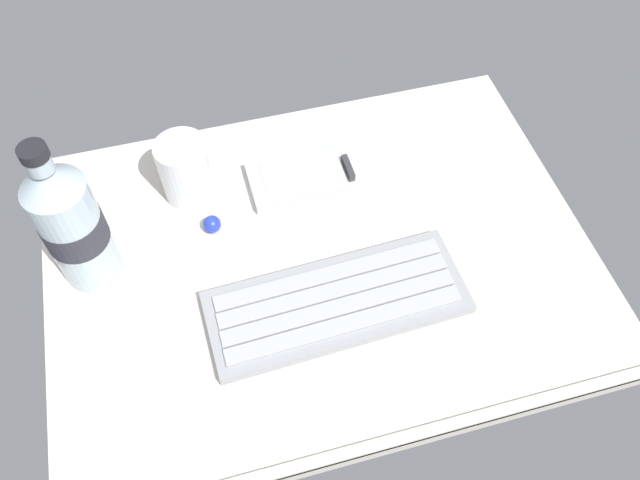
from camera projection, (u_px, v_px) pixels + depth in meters
ground_plane at (321, 260)px, 77.75cm from camera, size 64.00×48.00×2.80cm
keyboard at (337, 302)px, 72.47cm from camera, size 29.41×12.12×1.70cm
handheld_device at (302, 178)px, 82.87cm from camera, size 12.87×7.75×1.50cm
juice_cup at (186, 172)px, 79.27cm from camera, size 6.40×6.40×8.50cm
water_bottle at (72, 224)px, 68.45cm from camera, size 6.73×6.73×20.80cm
trackball_mouse at (212, 224)px, 78.23cm from camera, size 2.20×2.20×2.20cm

